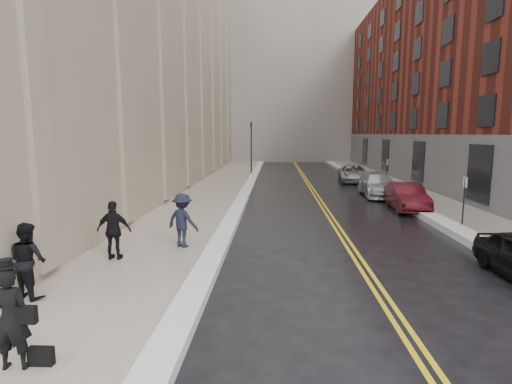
# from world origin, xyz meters

# --- Properties ---
(ground) EXTENTS (160.00, 160.00, 0.00)m
(ground) POSITION_xyz_m (0.00, 0.00, 0.00)
(ground) COLOR black
(ground) RESTS_ON ground
(sidewalk_left) EXTENTS (4.00, 64.00, 0.15)m
(sidewalk_left) POSITION_xyz_m (-4.50, 16.00, 0.07)
(sidewalk_left) COLOR gray
(sidewalk_left) RESTS_ON ground
(sidewalk_right) EXTENTS (3.00, 64.00, 0.15)m
(sidewalk_right) POSITION_xyz_m (9.00, 16.00, 0.07)
(sidewalk_right) COLOR gray
(sidewalk_right) RESTS_ON ground
(lane_stripe_a) EXTENTS (0.12, 64.00, 0.01)m
(lane_stripe_a) POSITION_xyz_m (2.38, 16.00, 0.00)
(lane_stripe_a) COLOR gold
(lane_stripe_a) RESTS_ON ground
(lane_stripe_b) EXTENTS (0.12, 64.00, 0.01)m
(lane_stripe_b) POSITION_xyz_m (2.62, 16.00, 0.00)
(lane_stripe_b) COLOR gold
(lane_stripe_b) RESTS_ON ground
(snow_ridge_left) EXTENTS (0.70, 60.80, 0.26)m
(snow_ridge_left) POSITION_xyz_m (-2.20, 16.00, 0.13)
(snow_ridge_left) COLOR white
(snow_ridge_left) RESTS_ON ground
(snow_ridge_right) EXTENTS (0.85, 60.80, 0.30)m
(snow_ridge_right) POSITION_xyz_m (7.15, 16.00, 0.15)
(snow_ridge_right) COLOR white
(snow_ridge_right) RESTS_ON ground
(building_right) EXTENTS (14.00, 50.00, 18.00)m
(building_right) POSITION_xyz_m (17.50, 23.00, 9.00)
(building_right) COLOR maroon
(building_right) RESTS_ON ground
(tower_far_right) EXTENTS (22.00, 18.00, 44.00)m
(tower_far_right) POSITION_xyz_m (14.00, 66.00, 22.00)
(tower_far_right) COLOR slate
(tower_far_right) RESTS_ON ground
(traffic_signal) EXTENTS (0.18, 0.15, 5.20)m
(traffic_signal) POSITION_xyz_m (-2.60, 30.00, 3.08)
(traffic_signal) COLOR black
(traffic_signal) RESTS_ON ground
(parking_sign_near) EXTENTS (0.06, 0.35, 2.23)m
(parking_sign_near) POSITION_xyz_m (7.90, 8.00, 1.36)
(parking_sign_near) COLOR black
(parking_sign_near) RESTS_ON ground
(parking_sign_far) EXTENTS (0.06, 0.35, 2.23)m
(parking_sign_far) POSITION_xyz_m (7.90, 20.00, 1.36)
(parking_sign_far) COLOR black
(parking_sign_far) RESTS_ON ground
(car_maroon) EXTENTS (1.76, 4.45, 1.44)m
(car_maroon) POSITION_xyz_m (6.80, 12.07, 0.72)
(car_maroon) COLOR #480C14
(car_maroon) RESTS_ON ground
(car_silver_near) EXTENTS (2.26, 5.16, 1.47)m
(car_silver_near) POSITION_xyz_m (6.51, 16.89, 0.74)
(car_silver_near) COLOR #AAAEB2
(car_silver_near) RESTS_ON ground
(car_silver_far) EXTENTS (2.83, 5.30, 1.42)m
(car_silver_far) POSITION_xyz_m (6.41, 24.65, 0.71)
(car_silver_far) COLOR #A1A4A9
(car_silver_far) RESTS_ON ground
(pedestrian_main) EXTENTS (0.69, 0.50, 1.77)m
(pedestrian_main) POSITION_xyz_m (-4.57, -3.31, 1.03)
(pedestrian_main) COLOR black
(pedestrian_main) RESTS_ON sidewalk_left
(pedestrian_a) EXTENTS (1.10, 1.00, 1.83)m
(pedestrian_a) POSITION_xyz_m (-6.10, -0.43, 1.07)
(pedestrian_a) COLOR black
(pedestrian_a) RESTS_ON sidewalk_left
(pedestrian_b) EXTENTS (1.39, 1.14, 1.87)m
(pedestrian_b) POSITION_xyz_m (-3.41, 4.03, 1.09)
(pedestrian_b) COLOR black
(pedestrian_b) RESTS_ON sidewalk_left
(pedestrian_c) EXTENTS (1.09, 0.46, 1.85)m
(pedestrian_c) POSITION_xyz_m (-5.22, 2.54, 1.07)
(pedestrian_c) COLOR black
(pedestrian_c) RESTS_ON sidewalk_left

